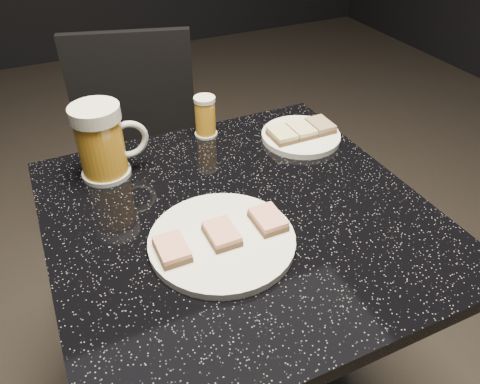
% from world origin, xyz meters
% --- Properties ---
extents(plate_large, '(0.26, 0.26, 0.01)m').
position_xyz_m(plate_large, '(-0.06, -0.06, 0.76)').
color(plate_large, white).
rests_on(plate_large, table).
extents(plate_small, '(0.18, 0.18, 0.01)m').
position_xyz_m(plate_small, '(0.25, 0.19, 0.76)').
color(plate_small, white).
rests_on(plate_small, table).
extents(table, '(0.70, 0.70, 0.75)m').
position_xyz_m(table, '(0.00, 0.00, 0.51)').
color(table, black).
rests_on(table, floor).
extents(beer_mug, '(0.15, 0.10, 0.16)m').
position_xyz_m(beer_mug, '(-0.20, 0.24, 0.83)').
color(beer_mug, silver).
rests_on(beer_mug, table).
extents(beer_tumbler, '(0.05, 0.05, 0.10)m').
position_xyz_m(beer_tumbler, '(0.05, 0.30, 0.80)').
color(beer_tumbler, silver).
rests_on(beer_tumbler, table).
extents(chair, '(0.48, 0.48, 0.87)m').
position_xyz_m(chair, '(-0.05, 0.67, 0.50)').
color(chair, black).
rests_on(chair, floor).
extents(canapes_on_plate_large, '(0.23, 0.07, 0.02)m').
position_xyz_m(canapes_on_plate_large, '(-0.06, -0.06, 0.77)').
color(canapes_on_plate_large, '#4C3521').
rests_on(canapes_on_plate_large, plate_large).
extents(canapes_on_plate_small, '(0.15, 0.07, 0.02)m').
position_xyz_m(canapes_on_plate_small, '(0.25, 0.19, 0.77)').
color(canapes_on_plate_small, '#4C3521').
rests_on(canapes_on_plate_small, plate_small).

